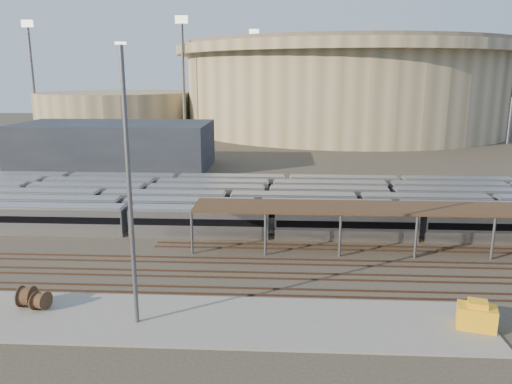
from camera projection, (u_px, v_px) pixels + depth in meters
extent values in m
plane|color=#383026|center=(260.00, 259.00, 56.89)|extent=(420.00, 420.00, 0.00)
cube|color=gray|center=(193.00, 320.00, 42.56)|extent=(50.00, 9.00, 0.20)
cube|color=#A5A4A9|center=(272.00, 223.00, 64.19)|extent=(112.00, 2.90, 3.60)
cube|color=#A5A4A9|center=(258.00, 214.00, 68.38)|extent=(112.00, 2.90, 3.60)
cube|color=#A5A4A9|center=(228.00, 206.00, 72.70)|extent=(112.00, 2.90, 3.60)
cube|color=#A5A4A9|center=(267.00, 199.00, 76.48)|extent=(112.00, 2.90, 3.60)
cube|color=#A5A4A9|center=(271.00, 193.00, 80.54)|extent=(112.00, 2.90, 3.60)
cube|color=#A5A4A9|center=(287.00, 187.00, 84.48)|extent=(112.00, 2.90, 3.60)
cylinder|color=#56575B|center=(192.00, 233.00, 58.00)|extent=(0.30, 0.30, 5.00)
cylinder|color=#56575B|center=(200.00, 220.00, 63.25)|extent=(0.30, 0.30, 5.00)
cylinder|color=#56575B|center=(265.00, 234.00, 57.55)|extent=(0.30, 0.30, 5.00)
cylinder|color=#56575B|center=(267.00, 221.00, 62.79)|extent=(0.30, 0.30, 5.00)
cylinder|color=#56575B|center=(340.00, 236.00, 57.09)|extent=(0.30, 0.30, 5.00)
cylinder|color=#56575B|center=(335.00, 222.00, 62.34)|extent=(0.30, 0.30, 5.00)
cylinder|color=#56575B|center=(416.00, 237.00, 56.63)|extent=(0.30, 0.30, 5.00)
cylinder|color=#56575B|center=(405.00, 223.00, 61.88)|extent=(0.30, 0.30, 5.00)
cylinder|color=#56575B|center=(493.00, 238.00, 56.18)|extent=(0.30, 0.30, 5.00)
cylinder|color=#56575B|center=(475.00, 224.00, 61.42)|extent=(0.30, 0.30, 5.00)
cube|color=#372516|center=(449.00, 209.00, 58.42)|extent=(60.00, 6.00, 0.30)
cube|color=#4C3323|center=(259.00, 264.00, 55.17)|extent=(170.00, 0.12, 0.18)
cube|color=#4C3323|center=(260.00, 259.00, 56.63)|extent=(170.00, 0.12, 0.18)
cube|color=#4C3323|center=(257.00, 278.00, 51.29)|extent=(170.00, 0.12, 0.18)
cube|color=#4C3323|center=(258.00, 272.00, 52.74)|extent=(170.00, 0.12, 0.18)
cube|color=#4C3323|center=(255.00, 295.00, 47.40)|extent=(170.00, 0.12, 0.18)
cube|color=#4C3323|center=(256.00, 288.00, 48.86)|extent=(170.00, 0.12, 0.18)
cylinder|color=tan|center=(343.00, 92.00, 188.33)|extent=(116.00, 116.00, 28.00)
cylinder|color=tan|center=(345.00, 49.00, 184.75)|extent=(124.00, 124.00, 3.00)
cylinder|color=brown|center=(345.00, 43.00, 184.23)|extent=(120.00, 120.00, 1.50)
cylinder|color=tan|center=(115.00, 111.00, 184.76)|extent=(56.00, 56.00, 14.00)
cube|color=#1E232D|center=(115.00, 145.00, 111.03)|extent=(42.00, 20.00, 10.00)
cylinder|color=#56575B|center=(183.00, 82.00, 161.19)|extent=(1.00, 1.00, 36.00)
cube|color=#FFF2CC|center=(181.00, 19.00, 156.75)|extent=(4.00, 0.60, 2.40)
cylinder|color=#56575B|center=(33.00, 81.00, 173.83)|extent=(1.00, 1.00, 36.00)
cube|color=#FFF2CC|center=(27.00, 24.00, 169.39)|extent=(4.00, 0.60, 2.40)
cylinder|color=#56575B|center=(254.00, 80.00, 208.70)|extent=(1.00, 1.00, 36.00)
cube|color=#FFF2CC|center=(254.00, 32.00, 204.26)|extent=(4.00, 0.60, 2.40)
cylinder|color=#533921|center=(27.00, 296.00, 44.60)|extent=(1.16, 1.97, 1.92)
cylinder|color=#533921|center=(41.00, 301.00, 44.03)|extent=(1.36, 1.86, 1.67)
cylinder|color=#56575B|center=(130.00, 192.00, 39.45)|extent=(0.36, 0.36, 22.47)
cube|color=#FFF2CC|center=(121.00, 43.00, 36.83)|extent=(0.80, 0.31, 0.20)
cube|color=#EDA416|center=(476.00, 317.00, 40.84)|extent=(3.44, 2.67, 1.89)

